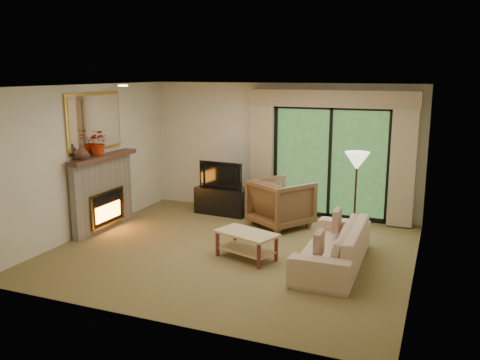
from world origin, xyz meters
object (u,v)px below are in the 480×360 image
at_px(armchair, 281,203).
at_px(coffee_table, 247,245).
at_px(media_console, 223,200).
at_px(sofa, 333,245).

xyz_separation_m(armchair, coffee_table, (0.01, -1.79, -0.23)).
bearing_deg(armchair, media_console, 16.29).
relative_size(media_console, coffee_table, 1.15).
xyz_separation_m(armchair, sofa, (1.30, -1.58, -0.13)).
height_order(armchair, coffee_table, armchair).
relative_size(armchair, coffee_table, 1.04).
relative_size(sofa, coffee_table, 2.28).
height_order(armchair, sofa, armchair).
bearing_deg(sofa, coffee_table, -81.82).
bearing_deg(coffee_table, armchair, 109.14).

